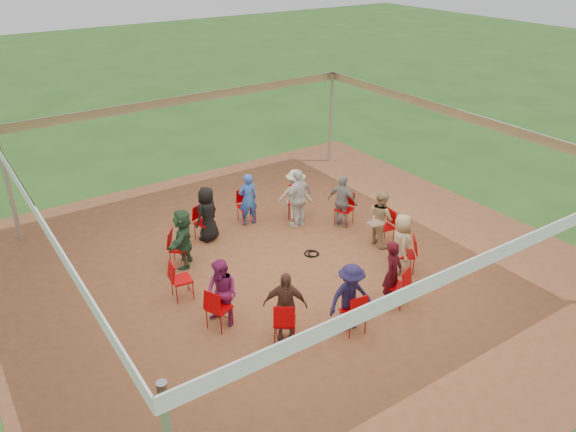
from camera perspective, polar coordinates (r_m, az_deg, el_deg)
ground at (r=13.26m, az=0.32°, el=-5.27°), size 80.00×80.00×0.00m
dirt_patch at (r=13.26m, az=0.32°, el=-5.25°), size 13.00×13.00×0.00m
tent at (r=12.17m, az=0.35°, el=4.23°), size 10.33×10.33×3.00m
chair_0 at (r=14.28m, az=9.74°, el=-1.11°), size 0.49×0.47×0.90m
chair_1 at (r=15.05m, az=5.74°, el=0.69°), size 0.57×0.56×0.90m
chair_2 at (r=15.35m, az=0.78°, el=1.38°), size 0.60×0.60×0.90m
chair_3 at (r=15.14m, az=-4.25°, el=0.92°), size 0.47×0.49×0.90m
chair_4 at (r=14.44m, az=-8.49°, el=-0.67°), size 0.56×0.57×0.90m
chair_5 at (r=13.39m, az=-11.00°, el=-3.24°), size 0.60×0.60×0.90m
chair_6 at (r=12.23m, az=-10.76°, el=-6.38°), size 0.49×0.47×0.90m
chair_7 at (r=11.27m, az=-7.01°, el=-9.27°), size 0.57×0.56×0.90m
chair_8 at (r=10.85m, az=-0.33°, el=-10.65°), size 0.60×0.60×0.90m
chair_9 at (r=11.15m, az=6.63°, el=-9.69°), size 0.47×0.49×0.90m
chair_10 at (r=12.04m, az=11.00°, el=-6.99°), size 0.56×0.57×0.90m
chair_11 at (r=13.19m, az=11.83°, el=-3.82°), size 0.60×0.60×0.90m
person_seated_0 at (r=14.09m, az=9.43°, el=-0.21°), size 0.49×0.75×1.45m
person_seated_1 at (r=14.83m, az=5.57°, el=1.49°), size 0.73×0.95×1.45m
person_seated_2 at (r=15.12m, az=0.77°, el=2.14°), size 1.03×0.93×1.45m
person_seated_3 at (r=14.92m, az=-4.10°, el=1.70°), size 0.57×0.41×1.45m
person_seated_4 at (r=14.24m, az=-8.20°, el=0.20°), size 0.81×0.64×1.45m
person_seated_5 at (r=13.23m, az=-10.60°, el=-2.21°), size 1.21×1.37×1.45m
person_seated_6 at (r=11.18m, az=-6.70°, el=-7.82°), size 0.65×0.81×1.45m
person_seated_7 at (r=10.78m, az=-0.30°, el=-9.08°), size 0.94×0.86×1.45m
person_seated_8 at (r=11.07m, az=6.37°, el=-8.20°), size 0.98×0.57×1.45m
person_seated_9 at (r=11.92m, az=10.58°, el=-5.71°), size 0.62×0.53×1.45m
person_seated_10 at (r=13.04m, az=11.43°, el=-2.75°), size 0.74×0.80×1.45m
standing_person at (r=14.74m, az=1.08°, el=1.80°), size 1.02×0.67×1.61m
cable_coil at (r=13.78m, az=2.47°, el=-3.85°), size 0.43×0.43×0.03m
laptop at (r=14.02m, az=8.87°, el=-0.54°), size 0.28×0.34×0.21m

